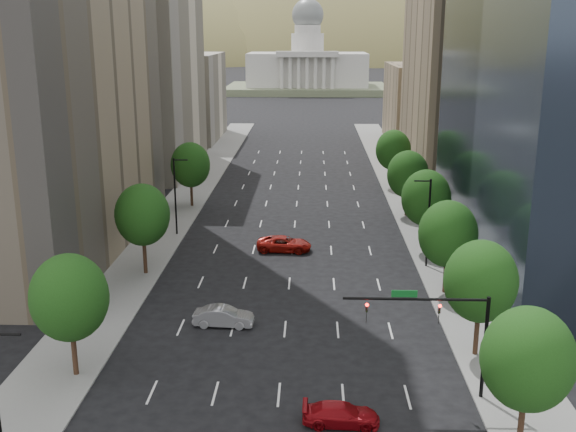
# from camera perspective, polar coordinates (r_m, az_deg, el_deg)

# --- Properties ---
(sidewalk_left) EXTENTS (6.00, 200.00, 0.15)m
(sidewalk_left) POSITION_cam_1_polar(r_m,az_deg,el_deg) (75.01, -11.56, -2.62)
(sidewalk_left) COLOR slate
(sidewalk_left) RESTS_ON ground
(sidewalk_right) EXTENTS (6.00, 200.00, 0.15)m
(sidewalk_right) POSITION_cam_1_polar(r_m,az_deg,el_deg) (74.18, 12.45, -2.88)
(sidewalk_right) COLOR slate
(sidewalk_right) RESTS_ON ground
(midrise_cream_left) EXTENTS (14.00, 30.00, 35.00)m
(midrise_cream_left) POSITION_cam_1_polar(r_m,az_deg,el_deg) (115.60, -11.74, 12.44)
(midrise_cream_left) COLOR beige
(midrise_cream_left) RESTS_ON ground
(filler_left) EXTENTS (14.00, 26.00, 18.00)m
(filler_left) POSITION_cam_1_polar(r_m,az_deg,el_deg) (148.41, -8.57, 9.88)
(filler_left) COLOR beige
(filler_left) RESTS_ON ground
(parking_tan_right) EXTENTS (14.00, 30.00, 30.00)m
(parking_tan_right) POSITION_cam_1_polar(r_m,az_deg,el_deg) (111.94, 14.16, 10.92)
(parking_tan_right) COLOR #8C7759
(parking_tan_right) RESTS_ON ground
(filler_right) EXTENTS (14.00, 26.00, 16.00)m
(filler_right) POSITION_cam_1_polar(r_m,az_deg,el_deg) (144.89, 11.32, 9.23)
(filler_right) COLOR #8C7759
(filler_right) RESTS_ON ground
(tree_right_0) EXTENTS (5.20, 5.20, 8.39)m
(tree_right_0) POSITION_cam_1_polar(r_m,az_deg,el_deg) (40.32, 19.53, -11.29)
(tree_right_0) COLOR #382316
(tree_right_0) RESTS_ON ground
(tree_right_1) EXTENTS (5.20, 5.20, 8.75)m
(tree_right_1) POSITION_cam_1_polar(r_m,az_deg,el_deg) (49.88, 15.91, -5.32)
(tree_right_1) COLOR #382316
(tree_right_1) RESTS_ON ground
(tree_right_2) EXTENTS (5.20, 5.20, 8.61)m
(tree_right_2) POSITION_cam_1_polar(r_m,az_deg,el_deg) (61.02, 13.31, -1.47)
(tree_right_2) COLOR #382316
(tree_right_2) RESTS_ON ground
(tree_right_3) EXTENTS (5.20, 5.20, 8.89)m
(tree_right_3) POSITION_cam_1_polar(r_m,az_deg,el_deg) (72.33, 11.54, 1.50)
(tree_right_3) COLOR #382316
(tree_right_3) RESTS_ON ground
(tree_right_4) EXTENTS (5.20, 5.20, 8.46)m
(tree_right_4) POSITION_cam_1_polar(r_m,az_deg,el_deg) (85.92, 10.05, 3.47)
(tree_right_4) COLOR #382316
(tree_right_4) RESTS_ON ground
(tree_right_5) EXTENTS (5.20, 5.20, 8.75)m
(tree_right_5) POSITION_cam_1_polar(r_m,az_deg,el_deg) (101.46, 8.85, 5.51)
(tree_right_5) COLOR #382316
(tree_right_5) RESTS_ON ground
(tree_left_0) EXTENTS (5.20, 5.20, 8.75)m
(tree_left_0) POSITION_cam_1_polar(r_m,az_deg,el_deg) (47.47, -17.92, -6.55)
(tree_left_0) COLOR #382316
(tree_left_0) RESTS_ON ground
(tree_left_1) EXTENTS (5.20, 5.20, 8.97)m
(tree_left_1) POSITION_cam_1_polar(r_m,az_deg,el_deg) (65.55, -12.15, 0.09)
(tree_left_1) COLOR #382316
(tree_left_1) RESTS_ON ground
(tree_left_2) EXTENTS (5.20, 5.20, 8.68)m
(tree_left_2) POSITION_cam_1_polar(r_m,az_deg,el_deg) (90.38, -8.21, 4.28)
(tree_left_2) COLOR #382316
(tree_left_2) RESTS_ON ground
(streetlight_rn) EXTENTS (1.70, 0.20, 9.00)m
(streetlight_rn) POSITION_cam_1_polar(r_m,az_deg,el_deg) (67.73, 11.69, -0.37)
(streetlight_rn) COLOR black
(streetlight_rn) RESTS_ON ground
(streetlight_ln) EXTENTS (1.70, 0.20, 9.00)m
(streetlight_ln) POSITION_cam_1_polar(r_m,az_deg,el_deg) (77.98, -9.43, 1.82)
(streetlight_ln) COLOR black
(streetlight_ln) RESTS_ON ground
(traffic_signal) EXTENTS (9.12, 0.40, 7.38)m
(traffic_signal) POSITION_cam_1_polar(r_m,az_deg,el_deg) (43.92, 13.22, -8.83)
(traffic_signal) COLOR black
(traffic_signal) RESTS_ON ground
(capitol) EXTENTS (60.00, 40.00, 35.20)m
(capitol) POSITION_cam_1_polar(r_m,az_deg,el_deg) (259.38, 1.64, 12.26)
(capitol) COLOR #596647
(capitol) RESTS_ON ground
(foothills) EXTENTS (720.00, 413.00, 263.00)m
(foothills) POSITION_cam_1_polar(r_m,az_deg,el_deg) (612.55, 5.17, 9.68)
(foothills) COLOR olive
(foothills) RESTS_ON ground
(car_red_near) EXTENTS (4.67, 1.97, 1.35)m
(car_red_near) POSITION_cam_1_polar(r_m,az_deg,el_deg) (42.35, 4.48, -16.30)
(car_red_near) COLOR maroon
(car_red_near) RESTS_ON ground
(car_silver) EXTENTS (4.89, 1.91, 1.59)m
(car_silver) POSITION_cam_1_polar(r_m,az_deg,el_deg) (54.87, -5.44, -8.42)
(car_silver) COLOR gray
(car_silver) RESTS_ON ground
(car_red_far) EXTENTS (5.91, 2.92, 1.61)m
(car_red_far) POSITION_cam_1_polar(r_m,az_deg,el_deg) (72.37, -0.33, -2.35)
(car_red_far) COLOR maroon
(car_red_far) RESTS_ON ground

